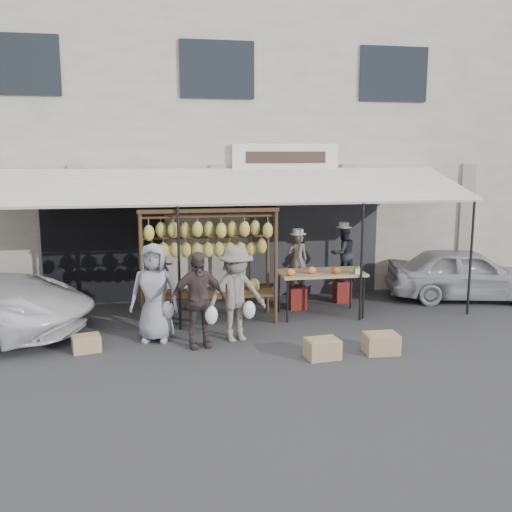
{
  "coord_description": "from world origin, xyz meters",
  "views": [
    {
      "loc": [
        -1.42,
        -9.13,
        3.2
      ],
      "look_at": [
        0.47,
        1.4,
        1.3
      ],
      "focal_mm": 40.0,
      "sensor_mm": 36.0,
      "label": 1
    }
  ],
  "objects_px": {
    "produce_table": "(321,274)",
    "crate_far": "(86,343)",
    "vendor_right": "(343,253)",
    "customer_mid": "(198,300)",
    "banana_rack": "(208,242)",
    "sedan": "(466,274)",
    "vendor_left": "(298,259)",
    "crate_near_a": "(322,349)",
    "customer_right": "(236,294)",
    "customer_left": "(154,292)",
    "crate_near_b": "(381,343)"
  },
  "relations": [
    {
      "from": "produce_table",
      "to": "customer_left",
      "type": "xyz_separation_m",
      "value": [
        -3.29,
        -0.99,
        -0.0
      ]
    },
    {
      "from": "customer_right",
      "to": "crate_near_b",
      "type": "height_order",
      "value": "customer_right"
    },
    {
      "from": "customer_mid",
      "to": "sedan",
      "type": "bearing_deg",
      "value": 8.58
    },
    {
      "from": "produce_table",
      "to": "crate_near_a",
      "type": "height_order",
      "value": "produce_table"
    },
    {
      "from": "produce_table",
      "to": "sedan",
      "type": "height_order",
      "value": "sedan"
    },
    {
      "from": "crate_near_a",
      "to": "crate_far",
      "type": "distance_m",
      "value": 3.88
    },
    {
      "from": "crate_near_b",
      "to": "vendor_right",
      "type": "bearing_deg",
      "value": 82.27
    },
    {
      "from": "produce_table",
      "to": "crate_near_b",
      "type": "height_order",
      "value": "produce_table"
    },
    {
      "from": "banana_rack",
      "to": "vendor_right",
      "type": "relative_size",
      "value": 2.13
    },
    {
      "from": "customer_left",
      "to": "crate_near_a",
      "type": "relative_size",
      "value": 3.31
    },
    {
      "from": "crate_near_a",
      "to": "customer_right",
      "type": "bearing_deg",
      "value": 137.36
    },
    {
      "from": "vendor_right",
      "to": "crate_near_b",
      "type": "bearing_deg",
      "value": 68.16
    },
    {
      "from": "vendor_left",
      "to": "crate_near_b",
      "type": "relative_size",
      "value": 2.1
    },
    {
      "from": "produce_table",
      "to": "crate_far",
      "type": "bearing_deg",
      "value": -162.83
    },
    {
      "from": "vendor_left",
      "to": "customer_right",
      "type": "xyz_separation_m",
      "value": [
        -1.56,
        -1.85,
        -0.22
      ]
    },
    {
      "from": "customer_left",
      "to": "produce_table",
      "type": "bearing_deg",
      "value": 28.68
    },
    {
      "from": "customer_right",
      "to": "produce_table",
      "type": "bearing_deg",
      "value": 18.26
    },
    {
      "from": "vendor_left",
      "to": "customer_left",
      "type": "bearing_deg",
      "value": 32.88
    },
    {
      "from": "customer_left",
      "to": "sedan",
      "type": "height_order",
      "value": "customer_left"
    },
    {
      "from": "sedan",
      "to": "customer_left",
      "type": "bearing_deg",
      "value": 116.77
    },
    {
      "from": "vendor_right",
      "to": "customer_mid",
      "type": "height_order",
      "value": "vendor_right"
    },
    {
      "from": "banana_rack",
      "to": "customer_left",
      "type": "bearing_deg",
      "value": -136.5
    },
    {
      "from": "vendor_right",
      "to": "crate_near_a",
      "type": "height_order",
      "value": "vendor_right"
    },
    {
      "from": "customer_left",
      "to": "vendor_left",
      "type": "bearing_deg",
      "value": 40.53
    },
    {
      "from": "banana_rack",
      "to": "sedan",
      "type": "relative_size",
      "value": 0.75
    },
    {
      "from": "banana_rack",
      "to": "vendor_right",
      "type": "height_order",
      "value": "banana_rack"
    },
    {
      "from": "customer_mid",
      "to": "sedan",
      "type": "xyz_separation_m",
      "value": [
        6.16,
        2.15,
        -0.23
      ]
    },
    {
      "from": "customer_right",
      "to": "sedan",
      "type": "xyz_separation_m",
      "value": [
        5.47,
        1.93,
        -0.25
      ]
    },
    {
      "from": "banana_rack",
      "to": "customer_right",
      "type": "bearing_deg",
      "value": -73.61
    },
    {
      "from": "customer_mid",
      "to": "crate_near_a",
      "type": "bearing_deg",
      "value": -36.16
    },
    {
      "from": "vendor_left",
      "to": "sedan",
      "type": "height_order",
      "value": "vendor_left"
    },
    {
      "from": "banana_rack",
      "to": "customer_left",
      "type": "xyz_separation_m",
      "value": [
        -1.03,
        -0.98,
        -0.71
      ]
    },
    {
      "from": "customer_mid",
      "to": "vendor_left",
      "type": "bearing_deg",
      "value": 32.01
    },
    {
      "from": "customer_right",
      "to": "vendor_left",
      "type": "bearing_deg",
      "value": 35.1
    },
    {
      "from": "crate_near_b",
      "to": "sedan",
      "type": "bearing_deg",
      "value": 42.83
    },
    {
      "from": "banana_rack",
      "to": "customer_mid",
      "type": "distance_m",
      "value": 1.66
    },
    {
      "from": "crate_far",
      "to": "vendor_left",
      "type": "bearing_deg",
      "value": 25.93
    },
    {
      "from": "banana_rack",
      "to": "vendor_left",
      "type": "bearing_deg",
      "value": 18.16
    },
    {
      "from": "produce_table",
      "to": "crate_far",
      "type": "height_order",
      "value": "produce_table"
    },
    {
      "from": "vendor_left",
      "to": "crate_near_a",
      "type": "xyz_separation_m",
      "value": [
        -0.34,
        -2.98,
        -0.9
      ]
    },
    {
      "from": "banana_rack",
      "to": "crate_near_b",
      "type": "bearing_deg",
      "value": -41.39
    },
    {
      "from": "crate_near_b",
      "to": "produce_table",
      "type": "bearing_deg",
      "value": 98.46
    },
    {
      "from": "banana_rack",
      "to": "produce_table",
      "type": "relative_size",
      "value": 1.53
    },
    {
      "from": "produce_table",
      "to": "vendor_left",
      "type": "relative_size",
      "value": 1.5
    },
    {
      "from": "vendor_right",
      "to": "customer_right",
      "type": "relative_size",
      "value": 0.73
    },
    {
      "from": "customer_mid",
      "to": "crate_near_b",
      "type": "relative_size",
      "value": 3.03
    },
    {
      "from": "banana_rack",
      "to": "produce_table",
      "type": "distance_m",
      "value": 2.36
    },
    {
      "from": "vendor_left",
      "to": "customer_mid",
      "type": "relative_size",
      "value": 0.69
    },
    {
      "from": "banana_rack",
      "to": "sedan",
      "type": "distance_m",
      "value": 5.96
    },
    {
      "from": "vendor_left",
      "to": "sedan",
      "type": "relative_size",
      "value": 0.33
    }
  ]
}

